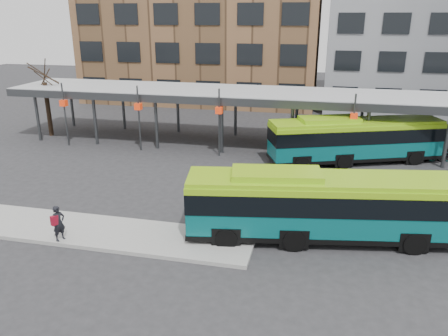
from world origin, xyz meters
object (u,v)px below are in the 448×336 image
at_px(tree, 48,107).
at_px(pedestrian, 58,223).
at_px(bus_rear, 354,139).
at_px(bus_front, 318,204).

bearing_deg(tree, pedestrian, -55.56).
xyz_separation_m(tree, bus_rear, (24.22, -1.63, -0.77)).
relative_size(tree, bus_front, 0.47).
xyz_separation_m(bus_rear, pedestrian, (-13.11, -14.58, -0.67)).
xyz_separation_m(tree, pedestrian, (11.11, -16.21, -1.44)).
height_order(bus_front, pedestrian, bus_front).
bearing_deg(pedestrian, bus_rear, -17.78).
height_order(tree, bus_front, tree).
relative_size(tree, pedestrian, 3.47).
bearing_deg(tree, bus_rear, -3.85).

